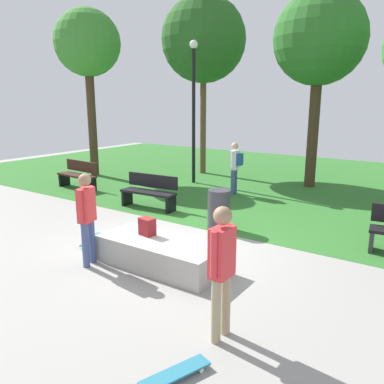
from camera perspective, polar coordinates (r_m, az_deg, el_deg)
The scene contains 16 objects.
ground_plane at distance 7.96m, azimuth -1.66°, elevation -7.82°, with size 28.00×28.00×0.00m, color gray.
grass_lawn at distance 14.51m, azimuth 16.14°, elevation 1.43°, with size 26.60×12.91×0.01m, color #2D6B28.
concrete_ledge at distance 6.94m, azimuth -4.79°, elevation -8.99°, with size 2.28×0.94×0.48m, color #A8A59E.
backpack_on_ledge at distance 7.10m, azimuth -6.62°, elevation -5.08°, with size 0.28×0.20×0.32m, color maroon.
skater_performing_trick at distance 4.68m, azimuth 4.41°, elevation -10.46°, with size 0.22×0.43×1.69m.
skater_watching at distance 6.99m, azimuth -15.25°, elevation -2.97°, with size 0.29×0.41×1.66m.
skateboard_by_ledge at distance 4.52m, azimuth -2.45°, elevation -25.14°, with size 0.47×0.82×0.08m.
skateboard_spare at distance 8.32m, azimuth -14.38°, elevation -6.82°, with size 0.49×0.82×0.08m.
park_bench_near_path at distance 13.39m, azimuth -16.38°, elevation 2.53°, with size 1.63×0.59×0.91m.
park_bench_center_lawn at distance 10.57m, azimuth -6.27°, elevation 0.19°, with size 1.63×0.58×0.91m.
tree_leaning_ash at distance 15.61m, azimuth 1.72°, elevation 21.47°, with size 3.19×3.19×6.69m.
tree_slender_maple at distance 13.71m, azimuth 18.29°, elevation 20.50°, with size 2.92×2.92×6.24m.
tree_broad_elm at distance 15.59m, azimuth -15.14°, elevation 20.17°, with size 2.41×2.41×6.13m.
lamp_post at distance 13.56m, azimuth 0.24°, elevation 13.39°, with size 0.28×0.28×4.81m.
trash_bin at distance 8.78m, azimuth 3.99°, elevation -2.63°, with size 0.51×0.51×0.92m, color #333338.
pedestrian_with_backpack at distance 12.01m, azimuth 6.39°, elevation 4.16°, with size 0.38×0.43×1.62m.
Camera 1 is at (4.38, -5.99, 2.88)m, focal length 36.20 mm.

